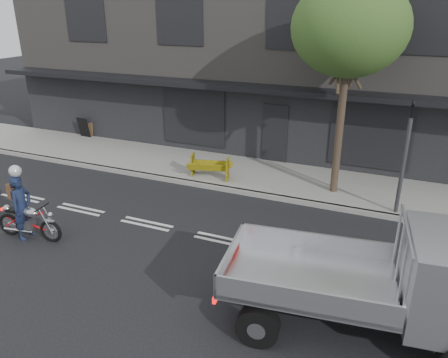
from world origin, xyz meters
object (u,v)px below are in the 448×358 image
Objects in this scene: street_tree at (350,28)px; traffic_light_pole at (403,165)px; motorcycle at (29,221)px; sandwich_board at (84,127)px; flatbed_ute at (430,281)px; construction_barrier at (207,168)px; rider at (22,207)px.

street_tree is 1.93× the size of traffic_light_pole.
motorcycle is 9.23m from sandwich_board.
flatbed_ute is at bearing -82.62° from traffic_light_pole.
construction_barrier is 1.59× the size of sandwich_board.
motorcycle is 0.37× the size of flatbed_ute.
motorcycle reaches higher than construction_barrier.
sandwich_board is (-4.74, 7.92, 0.09)m from motorcycle.
construction_barrier is (-4.29, -0.70, -4.72)m from street_tree.
sandwich_board is at bearing 169.12° from traffic_light_pole.
motorcycle is at bearing -55.53° from sandwich_board.
flatbed_ute is at bearing -7.14° from motorcycle.
flatbed_ute is 3.64× the size of construction_barrier.
flatbed_ute is (9.90, -0.11, 0.46)m from rider.
sandwich_board reaches higher than construction_barrier.
flatbed_ute is (0.70, -5.38, -0.30)m from traffic_light_pole.
sandwich_board is at bearing 114.36° from motorcycle.
rider is 6.16m from construction_barrier.
construction_barrier is at bearing 178.63° from traffic_light_pole.
flatbed_ute is at bearing -97.13° from rider.
sandwich_board is (-7.49, 2.50, 0.05)m from construction_barrier.
flatbed_ute reaches higher than sandwich_board.
rider is 1.22× the size of construction_barrier.
flatbed_ute reaches higher than construction_barrier.
rider is 9.91m from flatbed_ute.
traffic_light_pole reaches higher than rider.
street_tree is 7.84m from flatbed_ute.
construction_barrier is (2.91, 5.42, -0.33)m from rider.
rider reaches higher than construction_barrier.
motorcycle is 0.40m from rider.
street_tree is 1.27× the size of flatbed_ute.
motorcycle is 1.11× the size of rider.
motorcycle is (-9.05, -5.27, -1.13)m from traffic_light_pole.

